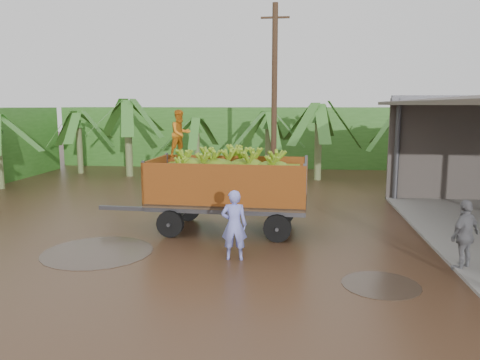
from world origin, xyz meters
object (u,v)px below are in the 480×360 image
Objects in this scene: banana_trailer at (228,185)px; man_blue at (234,225)px; man_grey at (465,235)px; utility_pole at (274,98)px.

banana_trailer is 3.75× the size of man_blue.
man_grey is 11.04m from utility_pole.
man_grey is at bearing -63.11° from utility_pole.
banana_trailer is at bearing -65.23° from man_grey.
banana_trailer is 3.94× the size of man_grey.
man_blue reaches higher than man_grey.
man_grey is 0.21× the size of utility_pole.
man_blue is (0.53, -2.66, -0.53)m from banana_trailer.
banana_trailer is at bearing -82.45° from man_blue.
utility_pole is (1.05, 6.62, 2.62)m from banana_trailer.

